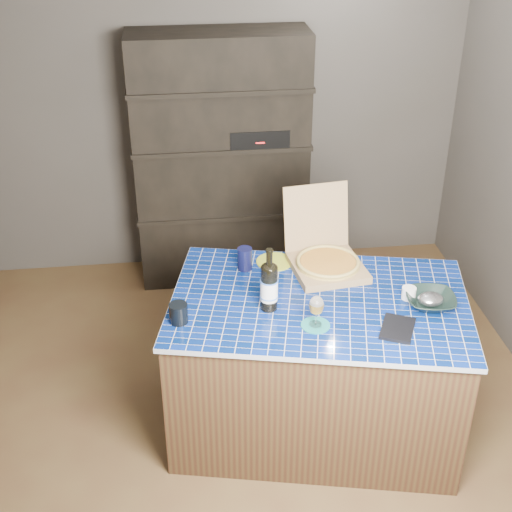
{
  "coord_description": "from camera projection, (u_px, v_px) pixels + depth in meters",
  "views": [
    {
      "loc": [
        -0.32,
        -3.12,
        2.84
      ],
      "look_at": [
        0.06,
        0.0,
        1.01
      ],
      "focal_mm": 50.0,
      "sensor_mm": 36.0,
      "label": 1
    }
  ],
  "objects": [
    {
      "name": "room",
      "position": [
        244.0,
        215.0,
        3.51
      ],
      "size": [
        3.5,
        3.5,
        3.5
      ],
      "color": "brown",
      "rests_on": "ground"
    },
    {
      "name": "shelving_unit",
      "position": [
        222.0,
        161.0,
        5.0
      ],
      "size": [
        1.2,
        0.41,
        1.8
      ],
      "color": "black",
      "rests_on": "floor"
    },
    {
      "name": "kitchen_island",
      "position": [
        316.0,
        364.0,
        3.83
      ],
      "size": [
        1.68,
        1.26,
        0.83
      ],
      "rotation": [
        0.0,
        0.0,
        -0.22
      ],
      "color": "#47341B",
      "rests_on": "floor"
    },
    {
      "name": "pizza_box",
      "position": [
        326.0,
        260.0,
        3.86
      ],
      "size": [
        0.42,
        0.49,
        0.4
      ],
      "rotation": [
        0.0,
        0.0,
        0.13
      ],
      "color": "#97714E",
      "rests_on": "kitchen_island"
    },
    {
      "name": "mead_bottle",
      "position": [
        269.0,
        286.0,
        3.49
      ],
      "size": [
        0.09,
        0.09,
        0.34
      ],
      "color": "black",
      "rests_on": "kitchen_island"
    },
    {
      "name": "teal_trivet",
      "position": [
        315.0,
        325.0,
        3.43
      ],
      "size": [
        0.14,
        0.14,
        0.01
      ],
      "primitive_type": "cylinder",
      "color": "#15716D",
      "rests_on": "kitchen_island"
    },
    {
      "name": "wine_glass",
      "position": [
        316.0,
        306.0,
        3.37
      ],
      "size": [
        0.07,
        0.07,
        0.16
      ],
      "color": "white",
      "rests_on": "teal_trivet"
    },
    {
      "name": "tumbler",
      "position": [
        179.0,
        313.0,
        3.43
      ],
      "size": [
        0.09,
        0.09,
        0.1
      ],
      "primitive_type": "cylinder",
      "color": "black",
      "rests_on": "kitchen_island"
    },
    {
      "name": "dvd_case",
      "position": [
        398.0,
        328.0,
        3.4
      ],
      "size": [
        0.22,
        0.25,
        0.02
      ],
      "primitive_type": "cube",
      "rotation": [
        0.0,
        0.0,
        -0.44
      ],
      "color": "black",
      "rests_on": "kitchen_island"
    },
    {
      "name": "bowl",
      "position": [
        431.0,
        301.0,
        3.56
      ],
      "size": [
        0.28,
        0.28,
        0.06
      ],
      "primitive_type": "imported",
      "rotation": [
        0.0,
        0.0,
        -0.13
      ],
      "color": "black",
      "rests_on": "kitchen_island"
    },
    {
      "name": "foil_contents",
      "position": [
        431.0,
        299.0,
        3.56
      ],
      "size": [
        0.13,
        0.11,
        0.06
      ],
      "primitive_type": "ellipsoid",
      "color": "#A2A5AD",
      "rests_on": "bowl"
    },
    {
      "name": "white_jar",
      "position": [
        409.0,
        293.0,
        3.62
      ],
      "size": [
        0.07,
        0.07,
        0.06
      ],
      "primitive_type": "cylinder",
      "color": "silver",
      "rests_on": "kitchen_island"
    },
    {
      "name": "navy_cup",
      "position": [
        245.0,
        259.0,
        3.86
      ],
      "size": [
        0.08,
        0.08,
        0.13
      ],
      "primitive_type": "cylinder",
      "color": "black",
      "rests_on": "kitchen_island"
    },
    {
      "name": "green_trivet",
      "position": [
        275.0,
        262.0,
        3.95
      ],
      "size": [
        0.2,
        0.2,
        0.01
      ],
      "primitive_type": "cylinder",
      "color": "#9EA924",
      "rests_on": "kitchen_island"
    }
  ]
}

